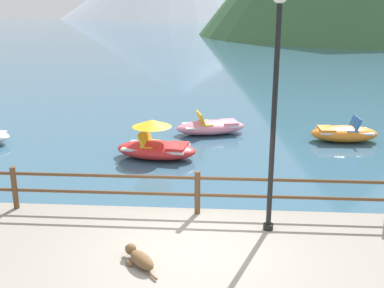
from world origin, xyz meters
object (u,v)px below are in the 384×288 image
pedal_boat_2 (211,127)px  dog_resting (140,258)px  lamp_post (275,94)px  pedal_boat_6 (344,133)px  pedal_boat_3 (156,146)px

pedal_boat_2 → dog_resting: bearing=-95.3°
lamp_post → pedal_boat_2: size_ratio=1.63×
dog_resting → pedal_boat_6: pedal_boat_6 is taller
pedal_boat_2 → pedal_boat_6: (4.71, -0.66, 0.02)m
dog_resting → pedal_boat_3: pedal_boat_3 is taller
dog_resting → pedal_boat_3: 6.99m
pedal_boat_3 → pedal_boat_6: size_ratio=1.14×
pedal_boat_2 → pedal_boat_6: size_ratio=1.18×
pedal_boat_2 → pedal_boat_3: bearing=-119.1°
lamp_post → pedal_boat_6: lamp_post is taller
dog_resting → lamp_post: bearing=32.6°
pedal_boat_6 → pedal_boat_3: bearing=-160.2°
dog_resting → pedal_boat_3: bearing=95.9°
pedal_boat_2 → pedal_boat_3: (-1.64, -2.94, 0.13)m
pedal_boat_2 → pedal_boat_3: 3.37m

